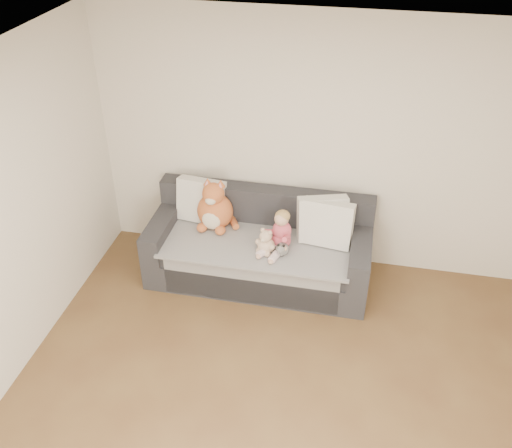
% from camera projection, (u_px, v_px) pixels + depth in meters
% --- Properties ---
extents(room_shell, '(5.00, 5.00, 5.00)m').
position_uv_depth(room_shell, '(288.00, 283.00, 3.81)').
color(room_shell, brown).
rests_on(room_shell, ground).
extents(sofa, '(2.20, 0.94, 0.85)m').
position_uv_depth(sofa, '(260.00, 250.00, 5.78)').
color(sofa, '#26262B').
rests_on(sofa, ground).
extents(cushion_left, '(0.51, 0.28, 0.46)m').
position_uv_depth(cushion_left, '(201.00, 200.00, 5.83)').
color(cushion_left, beige).
rests_on(cushion_left, sofa).
extents(cushion_right_back, '(0.53, 0.35, 0.46)m').
position_uv_depth(cushion_right_back, '(322.00, 219.00, 5.56)').
color(cushion_right_back, beige).
rests_on(cushion_right_back, sofa).
extents(cushion_right_front, '(0.51, 0.28, 0.46)m').
position_uv_depth(cushion_right_front, '(327.00, 223.00, 5.48)').
color(cushion_right_front, beige).
rests_on(cushion_right_front, sofa).
extents(toddler, '(0.30, 0.41, 0.41)m').
position_uv_depth(toddler, '(280.00, 233.00, 5.44)').
color(toddler, '#C2445F').
rests_on(toddler, sofa).
extents(plush_cat, '(0.45, 0.38, 0.56)m').
position_uv_depth(plush_cat, '(215.00, 209.00, 5.74)').
color(plush_cat, '#AF4B27').
rests_on(plush_cat, sofa).
extents(teddy_bear, '(0.20, 0.17, 0.27)m').
position_uv_depth(teddy_bear, '(266.00, 243.00, 5.41)').
color(teddy_bear, tan).
rests_on(teddy_bear, sofa).
extents(plush_cow, '(0.13, 0.20, 0.16)m').
position_uv_depth(plush_cow, '(282.00, 249.00, 5.41)').
color(plush_cow, white).
rests_on(plush_cow, sofa).
extents(sippy_cup, '(0.10, 0.08, 0.12)m').
position_uv_depth(sippy_cup, '(268.00, 245.00, 5.47)').
color(sippy_cup, '#753899').
rests_on(sippy_cup, sofa).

